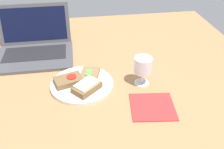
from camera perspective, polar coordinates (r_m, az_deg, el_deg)
wooden_table at (r=106.37cm, az=-0.95°, el=-1.47°), size 140.00×140.00×3.00cm
plate at (r=101.32cm, az=-6.88°, el=-2.27°), size 25.21×25.21×1.49cm
sandwich_with_tomato at (r=101.12cm, az=-9.90°, el=-1.30°), size 12.41×9.98×2.75cm
sandwich_with_cheese at (r=95.91cm, az=-5.78°, el=-2.81°), size 12.34×11.99×3.47cm
sandwich_with_cucumber at (r=103.63cm, az=-5.17°, el=-0.02°), size 9.64×11.49×2.33cm
wine_glass at (r=98.55cm, az=7.08°, el=1.82°), size 7.10×7.10×12.02cm
laptop at (r=127.15cm, az=-17.26°, el=6.25°), size 35.71×31.42×20.62cm
napkin at (r=92.29cm, az=9.24°, el=-7.25°), size 17.41×16.77×0.40cm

